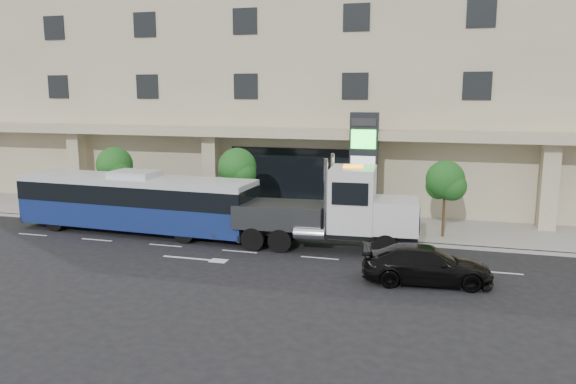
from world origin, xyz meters
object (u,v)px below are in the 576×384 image
(black_sedan, at_px, (426,265))
(tow_truck, at_px, (334,211))
(city_bus, at_px, (136,201))
(signage_pylon, at_px, (363,168))

(black_sedan, bearing_deg, tow_truck, 43.11)
(city_bus, bearing_deg, black_sedan, -12.28)
(tow_truck, bearing_deg, signage_pylon, 79.60)
(signage_pylon, bearing_deg, tow_truck, -97.76)
(city_bus, distance_m, signage_pylon, 12.88)
(black_sedan, xyz_separation_m, signage_pylon, (-3.95, 9.15, 2.63))
(city_bus, relative_size, signage_pylon, 2.14)
(black_sedan, relative_size, signage_pylon, 0.82)
(black_sedan, distance_m, signage_pylon, 10.30)
(signage_pylon, bearing_deg, city_bus, -158.05)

